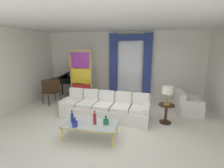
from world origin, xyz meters
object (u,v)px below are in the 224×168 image
object	(u,v)px
bottle_ruby_flask	(72,118)
peacock_figurine	(89,100)
table_lamp_brass	(168,91)
bottle_amber_squat	(95,118)
round_side_table	(166,112)
bottle_crystal_tall	(106,121)
grand_piano	(72,79)
armchair_white	(187,106)
coffee_table	(91,124)
bottle_blue_decanter	(75,123)
stained_glass_divider	(81,77)
vintage_tv	(51,86)
couch_white_long	(106,108)

from	to	relation	value
bottle_ruby_flask	peacock_figurine	world-z (taller)	bottle_ruby_flask
peacock_figurine	table_lamp_brass	size ratio (longest dim) A/B	1.05
bottle_amber_squat	round_side_table	size ratio (longest dim) A/B	0.61
bottle_crystal_tall	bottle_amber_squat	world-z (taller)	bottle_amber_squat
bottle_amber_squat	grand_piano	distance (m)	4.26
armchair_white	grand_piano	size ratio (longest dim) A/B	0.56
coffee_table	bottle_amber_squat	xyz separation A→B (m)	(0.12, -0.02, 0.18)
bottle_blue_decanter	round_side_table	bearing A→B (deg)	33.82
bottle_amber_squat	stained_glass_divider	size ratio (longest dim) A/B	0.16
bottle_ruby_flask	grand_piano	world-z (taller)	grand_piano
vintage_tv	peacock_figurine	world-z (taller)	vintage_tv
peacock_figurine	round_side_table	size ratio (longest dim) A/B	1.01
bottle_blue_decanter	bottle_crystal_tall	xyz separation A→B (m)	(0.71, 0.28, -0.01)
bottle_ruby_flask	vintage_tv	distance (m)	3.07
bottle_ruby_flask	table_lamp_brass	distance (m)	2.84
bottle_crystal_tall	table_lamp_brass	bearing A→B (deg)	38.37
coffee_table	vintage_tv	bearing A→B (deg)	138.02
couch_white_long	bottle_crystal_tall	size ratio (longest dim) A/B	13.28
bottle_amber_squat	peacock_figurine	bearing A→B (deg)	112.81
table_lamp_brass	coffee_table	bearing A→B (deg)	-147.04
bottle_blue_decanter	armchair_white	distance (m)	3.97
couch_white_long	stained_glass_divider	distance (m)	2.13
bottle_amber_squat	armchair_white	distance (m)	3.49
bottle_crystal_tall	stained_glass_divider	distance (m)	3.33
coffee_table	table_lamp_brass	distance (m)	2.45
bottle_amber_squat	stained_glass_divider	xyz separation A→B (m)	(-1.50, 2.81, 0.50)
coffee_table	round_side_table	world-z (taller)	round_side_table
vintage_tv	couch_white_long	bearing A→B (deg)	-18.44
bottle_crystal_tall	stained_glass_divider	size ratio (longest dim) A/B	0.10
coffee_table	stained_glass_divider	xyz separation A→B (m)	(-1.38, 2.79, 0.68)
vintage_tv	armchair_white	bearing A→B (deg)	-0.20
coffee_table	grand_piano	xyz separation A→B (m)	(-2.18, 3.56, 0.42)
bottle_ruby_flask	peacock_figurine	bearing A→B (deg)	99.71
couch_white_long	coffee_table	xyz separation A→B (m)	(-0.05, -1.39, 0.07)
coffee_table	bottle_amber_squat	distance (m)	0.22
bottle_amber_squat	bottle_ruby_flask	xyz separation A→B (m)	(-0.58, -0.06, -0.00)
couch_white_long	grand_piano	world-z (taller)	grand_piano
grand_piano	armchair_white	bearing A→B (deg)	-15.19
peacock_figurine	grand_piano	size ratio (longest dim) A/B	0.40
bottle_blue_decanter	stained_glass_divider	world-z (taller)	stained_glass_divider
bottle_blue_decanter	stained_glass_divider	distance (m)	3.27
bottle_crystal_tall	bottle_blue_decanter	bearing A→B (deg)	-158.39
bottle_amber_squat	armchair_white	xyz separation A→B (m)	(2.68, 2.23, -0.27)
armchair_white	round_side_table	xyz separation A→B (m)	(-0.81, -0.92, 0.07)
bottle_crystal_tall	bottle_ruby_flask	bearing A→B (deg)	-172.50
vintage_tv	stained_glass_divider	size ratio (longest dim) A/B	0.61
stained_glass_divider	bottle_ruby_flask	bearing A→B (deg)	-72.24
coffee_table	round_side_table	size ratio (longest dim) A/B	2.26
round_side_table	table_lamp_brass	world-z (taller)	table_lamp_brass
couch_white_long	armchair_white	xyz separation A→B (m)	(2.75, 0.82, -0.02)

